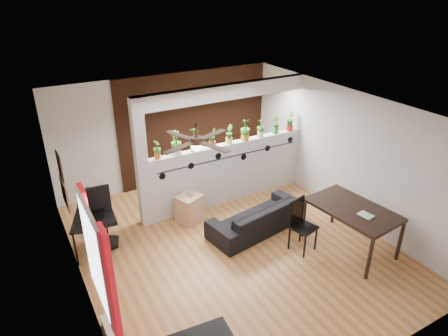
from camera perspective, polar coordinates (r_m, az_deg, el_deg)
room_shell at (r=6.83m, az=1.23°, el=-2.19°), size 6.30×7.10×2.90m
partition_wall at (r=8.63m, az=0.70°, el=-0.59°), size 3.60×0.18×1.35m
ceiling_header at (r=8.01m, az=0.77°, el=10.88°), size 3.60×0.18×0.30m
pier_column at (r=7.67m, az=-11.71°, el=0.51°), size 0.22×0.20×2.60m
brick_panel at (r=9.59m, az=-3.72°, el=6.16°), size 3.90×0.05×2.60m
vine_decal at (r=8.38m, az=1.04°, el=1.64°), size 3.31×0.01×0.30m
window_assembly at (r=5.01m, az=-17.70°, el=-12.33°), size 0.09×1.30×1.55m
corkboard at (r=6.92m, az=-21.79°, el=-3.37°), size 0.03×0.60×0.45m
framed_art at (r=6.66m, az=-22.43°, el=0.21°), size 0.03×0.34×0.44m
ceiling_fan at (r=5.82m, az=-3.96°, el=3.64°), size 1.19×1.19×0.43m
potted_plant_0 at (r=7.67m, az=-9.54°, el=2.66°), size 0.17×0.20×0.36m
potted_plant_1 at (r=7.78m, az=-6.86°, el=3.64°), size 0.30×0.27×0.48m
potted_plant_2 at (r=7.92m, az=-4.23°, el=4.20°), size 0.32×0.32×0.48m
potted_plant_3 at (r=8.10m, az=-1.69°, el=4.46°), size 0.25×0.24×0.41m
potted_plant_4 at (r=8.28m, az=0.73°, el=4.92°), size 0.23×0.25×0.40m
potted_plant_5 at (r=8.46m, az=3.06°, el=5.61°), size 0.26×0.22×0.47m
potted_plant_6 at (r=8.68m, az=5.27°, el=5.79°), size 0.20×0.23×0.39m
potted_plant_7 at (r=8.90m, az=7.38°, el=6.18°), size 0.20×0.23×0.39m
potted_plant_8 at (r=9.12m, az=9.41°, el=6.70°), size 0.29×0.28×0.44m
sofa at (r=7.84m, az=4.71°, el=-6.97°), size 1.99×1.03×0.56m
cube_shelf at (r=8.11m, az=-4.97°, el=-5.72°), size 0.58×0.55×0.56m
cup at (r=7.96m, az=-4.73°, el=-3.61°), size 0.15×0.15×0.09m
computer_desk at (r=7.48m, az=-18.71°, el=-7.01°), size 0.79×1.06×0.69m
monitor at (r=7.53m, az=-19.13°, el=-5.40°), size 0.35×0.13×0.19m
office_chair at (r=7.64m, az=-17.03°, el=-7.27°), size 0.57×0.57×1.10m
dining_table at (r=7.42m, az=17.89°, el=-6.04°), size 1.09×1.62×0.84m
book at (r=7.14m, az=19.16°, el=-6.63°), size 0.21×0.26×0.02m
folding_chair at (r=7.28m, az=10.80°, el=-7.32°), size 0.49×0.49×0.99m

